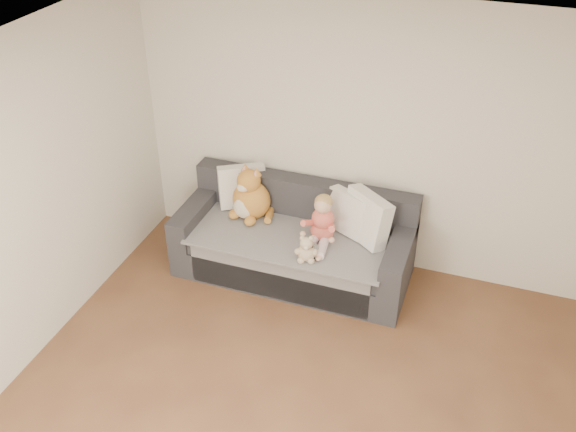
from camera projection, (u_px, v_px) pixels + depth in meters
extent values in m
plane|color=white|center=(276.00, 120.00, 3.07)|extent=(5.00, 5.00, 0.00)
plane|color=beige|center=(374.00, 141.00, 5.75)|extent=(4.50, 0.00, 4.50)
cube|color=#2C2C32|center=(293.00, 260.00, 6.17)|extent=(2.20, 0.90, 0.30)
cube|color=#2C2C32|center=(292.00, 243.00, 6.02)|extent=(1.90, 0.80, 0.15)
cube|color=#2C2C32|center=(305.00, 198.00, 6.17)|extent=(2.20, 0.20, 0.40)
cube|color=#2C2C32|center=(197.00, 215.00, 6.28)|extent=(0.20, 0.90, 0.30)
cube|color=#2C2C32|center=(399.00, 256.00, 5.73)|extent=(0.20, 0.90, 0.30)
cube|color=gray|center=(292.00, 236.00, 5.96)|extent=(1.85, 0.88, 0.02)
cube|color=gray|center=(277.00, 281.00, 5.78)|extent=(1.70, 0.02, 0.41)
cube|color=silver|center=(242.00, 186.00, 6.29)|extent=(0.50, 0.41, 0.43)
cube|color=silver|center=(348.00, 213.00, 5.92)|extent=(0.47, 0.36, 0.40)
cube|color=silver|center=(367.00, 218.00, 5.80)|extent=(0.52, 0.48, 0.47)
ellipsoid|color=#D4604B|center=(322.00, 231.00, 5.86)|extent=(0.22, 0.18, 0.18)
ellipsoid|color=#D4604B|center=(323.00, 219.00, 5.80)|extent=(0.21, 0.18, 0.23)
ellipsoid|color=#DBAA8C|center=(323.00, 205.00, 5.70)|extent=(0.16, 0.16, 0.16)
ellipsoid|color=tan|center=(324.00, 202.00, 5.70)|extent=(0.16, 0.16, 0.13)
cylinder|color=#D4604B|center=(309.00, 223.00, 5.79)|extent=(0.13, 0.22, 0.14)
cylinder|color=#D4604B|center=(331.00, 228.00, 5.72)|extent=(0.12, 0.22, 0.14)
ellipsoid|color=#DBAA8C|center=(303.00, 234.00, 5.77)|extent=(0.05, 0.05, 0.05)
ellipsoid|color=#DBAA8C|center=(332.00, 240.00, 5.69)|extent=(0.05, 0.05, 0.05)
cylinder|color=#E5B2C6|center=(309.00, 245.00, 5.76)|extent=(0.13, 0.29, 0.09)
cylinder|color=#E5B2C6|center=(322.00, 248.00, 5.72)|extent=(0.12, 0.28, 0.09)
ellipsoid|color=#DBAA8C|center=(302.00, 254.00, 5.66)|extent=(0.06, 0.09, 0.05)
ellipsoid|color=#DBAA8C|center=(319.00, 258.00, 5.61)|extent=(0.06, 0.09, 0.05)
ellipsoid|color=#AD7226|center=(251.00, 200.00, 6.15)|extent=(0.37, 0.32, 0.39)
ellipsoid|color=beige|center=(243.00, 208.00, 6.08)|extent=(0.19, 0.09, 0.22)
ellipsoid|color=#AD7226|center=(249.00, 181.00, 6.01)|extent=(0.23, 0.23, 0.23)
ellipsoid|color=beige|center=(242.00, 188.00, 5.96)|extent=(0.11, 0.07, 0.08)
cone|color=#AD7226|center=(245.00, 167.00, 6.01)|extent=(0.11, 0.11, 0.08)
cone|color=pink|center=(244.00, 168.00, 6.00)|extent=(0.07, 0.07, 0.05)
cone|color=#AD7226|center=(257.00, 172.00, 5.94)|extent=(0.11, 0.11, 0.08)
cone|color=pink|center=(256.00, 173.00, 5.93)|extent=(0.07, 0.07, 0.05)
ellipsoid|color=#AD7226|center=(234.00, 214.00, 6.17)|extent=(0.11, 0.13, 0.09)
ellipsoid|color=#AD7226|center=(250.00, 221.00, 6.07)|extent=(0.11, 0.13, 0.09)
cylinder|color=#AD7226|center=(269.00, 215.00, 6.17)|extent=(0.12, 0.26, 0.09)
ellipsoid|color=tan|center=(306.00, 253.00, 5.60)|extent=(0.16, 0.14, 0.16)
ellipsoid|color=tan|center=(306.00, 243.00, 5.53)|extent=(0.11, 0.11, 0.11)
ellipsoid|color=tan|center=(302.00, 238.00, 5.52)|extent=(0.04, 0.04, 0.04)
ellipsoid|color=tan|center=(311.00, 238.00, 5.51)|extent=(0.04, 0.04, 0.04)
ellipsoid|color=beige|center=(306.00, 248.00, 5.50)|extent=(0.04, 0.04, 0.04)
ellipsoid|color=tan|center=(298.00, 252.00, 5.58)|extent=(0.06, 0.06, 0.06)
ellipsoid|color=tan|center=(315.00, 252.00, 5.57)|extent=(0.06, 0.06, 0.06)
ellipsoid|color=tan|center=(301.00, 261.00, 5.59)|extent=(0.06, 0.06, 0.06)
ellipsoid|color=tan|center=(311.00, 261.00, 5.59)|extent=(0.06, 0.06, 0.06)
ellipsoid|color=white|center=(312.00, 250.00, 5.67)|extent=(0.13, 0.17, 0.12)
ellipsoid|color=white|center=(308.00, 250.00, 5.58)|extent=(0.08, 0.08, 0.08)
ellipsoid|color=black|center=(306.00, 245.00, 5.58)|extent=(0.03, 0.03, 0.03)
ellipsoid|color=black|center=(312.00, 246.00, 5.56)|extent=(0.03, 0.03, 0.03)
cylinder|color=#533188|center=(305.00, 248.00, 5.71)|extent=(0.07, 0.07, 0.08)
cone|color=#42AD58|center=(306.00, 243.00, 5.68)|extent=(0.07, 0.07, 0.03)
cylinder|color=#42AD58|center=(301.00, 247.00, 5.71)|extent=(0.02, 0.02, 0.06)
cylinder|color=#42AD58|center=(310.00, 249.00, 5.70)|extent=(0.02, 0.02, 0.06)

